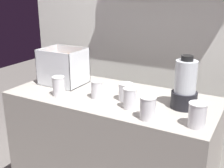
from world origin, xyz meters
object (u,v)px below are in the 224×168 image
at_px(juice_cup_beet_far_left, 59,87).
at_px(juice_cup_carrot_left, 97,90).
at_px(juice_cup_mango_right, 130,100).
at_px(juice_cup_carrot_middle, 126,93).
at_px(juice_cup_mango_far_right, 148,109).
at_px(blender_pitcher, 185,86).
at_px(juice_cup_carrot_rightmost, 197,116).
at_px(carrot_display_bin, 63,72).

height_order(juice_cup_beet_far_left, juice_cup_carrot_left, juice_cup_beet_far_left).
bearing_deg(juice_cup_mango_right, juice_cup_beet_far_left, -176.28).
xyz_separation_m(juice_cup_carrot_middle, juice_cup_mango_far_right, (0.23, -0.19, 0.01)).
bearing_deg(juice_cup_carrot_left, blender_pitcher, 12.23).
distance_m(blender_pitcher, juice_cup_beet_far_left, 0.82).
distance_m(juice_cup_carrot_middle, juice_cup_carrot_rightmost, 0.51).
relative_size(juice_cup_carrot_left, juice_cup_mango_right, 0.92).
height_order(juice_cup_mango_right, juice_cup_carrot_rightmost, juice_cup_carrot_rightmost).
bearing_deg(blender_pitcher, juice_cup_mango_right, -148.59).
height_order(blender_pitcher, juice_cup_mango_far_right, blender_pitcher).
bearing_deg(juice_cup_mango_far_right, juice_cup_mango_right, 150.53).
xyz_separation_m(carrot_display_bin, juice_cup_carrot_left, (0.38, -0.14, -0.03)).
bearing_deg(juice_cup_beet_far_left, blender_pitcher, 14.46).
distance_m(juice_cup_beet_far_left, juice_cup_carrot_left, 0.26).
bearing_deg(juice_cup_mango_right, juice_cup_mango_far_right, -29.47).
bearing_deg(juice_cup_carrot_rightmost, juice_cup_carrot_middle, 161.90).
height_order(juice_cup_carrot_middle, juice_cup_mango_right, juice_cup_mango_right).
distance_m(blender_pitcher, juice_cup_carrot_rightmost, 0.27).
bearing_deg(juice_cup_beet_far_left, juice_cup_carrot_rightmost, -1.11).
xyz_separation_m(blender_pitcher, juice_cup_mango_far_right, (-0.13, -0.25, -0.08)).
height_order(carrot_display_bin, juice_cup_mango_right, carrot_display_bin).
bearing_deg(juice_cup_mango_right, juice_cup_carrot_left, 168.57).
bearing_deg(blender_pitcher, juice_cup_carrot_middle, -170.37).
relative_size(juice_cup_carrot_left, juice_cup_mango_far_right, 0.91).
height_order(juice_cup_carrot_left, juice_cup_carrot_rightmost, juice_cup_carrot_rightmost).
xyz_separation_m(blender_pitcher, juice_cup_beet_far_left, (-0.79, -0.20, -0.07)).
bearing_deg(carrot_display_bin, juice_cup_carrot_rightmost, -13.11).
distance_m(carrot_display_bin, juice_cup_beet_far_left, 0.27).
distance_m(carrot_display_bin, juice_cup_mango_far_right, 0.84).
relative_size(juice_cup_beet_far_left, juice_cup_mango_right, 1.04).
distance_m(juice_cup_carrot_left, juice_cup_carrot_middle, 0.19).
relative_size(juice_cup_beet_far_left, juice_cup_carrot_rightmost, 1.00).
bearing_deg(juice_cup_carrot_middle, blender_pitcher, 9.63).
relative_size(blender_pitcher, juice_cup_carrot_middle, 2.81).
bearing_deg(carrot_display_bin, juice_cup_mango_far_right, -19.34).
relative_size(blender_pitcher, juice_cup_mango_right, 2.51).
xyz_separation_m(juice_cup_beet_far_left, juice_cup_carrot_rightmost, (0.92, -0.02, -0.00)).
bearing_deg(juice_cup_mango_far_right, juice_cup_beet_far_left, 175.53).
xyz_separation_m(juice_cup_beet_far_left, juice_cup_mango_right, (0.51, 0.03, -0.00)).
relative_size(carrot_display_bin, juice_cup_beet_far_left, 2.33).
xyz_separation_m(carrot_display_bin, blender_pitcher, (0.92, -0.02, 0.05)).
bearing_deg(juice_cup_beet_far_left, juice_cup_mango_right, 3.72).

